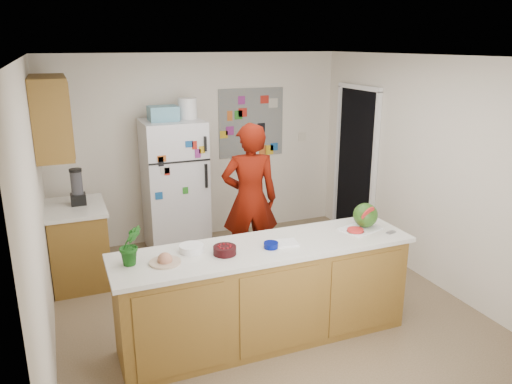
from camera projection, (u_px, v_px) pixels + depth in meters
name	position (u px, v px, depth m)	size (l,w,h in m)	color
floor	(264.00, 309.00, 5.13)	(4.00, 4.50, 0.02)	brown
wall_back	(200.00, 148.00, 6.78)	(4.00, 0.02, 2.50)	beige
wall_left	(37.00, 218.00, 4.05)	(0.02, 4.50, 2.50)	beige
wall_right	(432.00, 172.00, 5.49)	(0.02, 4.50, 2.50)	beige
ceiling	(265.00, 55.00, 4.41)	(4.00, 4.50, 0.02)	white
doorway	(356.00, 164.00, 6.84)	(0.03, 0.85, 2.04)	black
peninsula_base	(265.00, 295.00, 4.49)	(2.60, 0.62, 0.88)	brown
peninsula_top	(266.00, 248.00, 4.36)	(2.68, 0.70, 0.04)	silver
side_counter_base	(79.00, 246.00, 5.60)	(0.60, 0.80, 0.86)	brown
side_counter_top	(75.00, 208.00, 5.47)	(0.64, 0.84, 0.04)	silver
upper_cabinets	(51.00, 116.00, 5.08)	(0.35, 1.00, 0.80)	brown
refrigerator	(175.00, 186.00, 6.39)	(0.75, 0.70, 1.70)	silver
fridge_top_bin	(163.00, 113.00, 6.09)	(0.35, 0.28, 0.18)	#5999B2
photo_collage	(251.00, 123.00, 6.94)	(0.95, 0.01, 0.95)	slate
person	(250.00, 200.00, 5.72)	(0.65, 0.43, 1.78)	#5E0F04
blender_appliance	(77.00, 188.00, 5.47)	(0.13, 0.13, 0.38)	black
cutting_board	(360.00, 229.00, 4.73)	(0.36, 0.27, 0.01)	white
watermelon	(365.00, 215.00, 4.73)	(0.23, 0.23, 0.23)	#2A571A
watermelon_slice	(355.00, 230.00, 4.65)	(0.15, 0.15, 0.02)	red
cherry_bowl	(225.00, 250.00, 4.16)	(0.20, 0.20, 0.07)	black
white_bowl	(192.00, 248.00, 4.22)	(0.21, 0.21, 0.06)	white
cobalt_bowl	(271.00, 245.00, 4.30)	(0.13, 0.13, 0.05)	#00095B
plate	(165.00, 262.00, 4.00)	(0.26, 0.26, 0.02)	#BBAA8F
paper_towel	(286.00, 243.00, 4.38)	(0.20, 0.17, 0.02)	white
keys	(391.00, 232.00, 4.64)	(0.09, 0.04, 0.01)	gray
potted_plant	(131.00, 245.00, 3.94)	(0.18, 0.15, 0.33)	#103F0C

